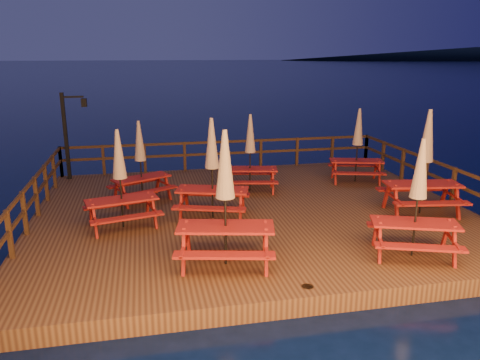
{
  "coord_description": "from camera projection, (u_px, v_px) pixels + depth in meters",
  "views": [
    {
      "loc": [
        -2.9,
        -12.24,
        4.74
      ],
      "look_at": [
        -0.24,
        0.6,
        1.12
      ],
      "focal_mm": 35.0,
      "sensor_mm": 36.0,
      "label": 1
    }
  ],
  "objects": [
    {
      "name": "picnic_table_0",
      "position": [
        140.0,
        160.0,
        13.76
      ],
      "size": [
        2.12,
        1.99,
        2.41
      ],
      "rotation": [
        0.0,
        0.0,
        0.46
      ],
      "color": "maroon",
      "rests_on": "deck"
    },
    {
      "name": "picnic_table_7",
      "position": [
        212.0,
        167.0,
        12.25
      ],
      "size": [
        2.26,
        2.04,
        2.7
      ],
      "rotation": [
        0.0,
        0.0,
        -0.3
      ],
      "color": "maroon",
      "rests_on": "deck"
    },
    {
      "name": "picnic_table_6",
      "position": [
        225.0,
        197.0,
        9.49
      ],
      "size": [
        2.31,
        2.03,
        2.86
      ],
      "rotation": [
        0.0,
        0.0,
        -0.22
      ],
      "color": "maroon",
      "rests_on": "deck"
    },
    {
      "name": "deck_piles",
      "position": [
        252.0,
        232.0,
        13.46
      ],
      "size": [
        11.44,
        9.44,
        1.4
      ],
      "color": "#371A11",
      "rests_on": "ground"
    },
    {
      "name": "picnic_table_3",
      "position": [
        250.0,
        152.0,
        14.75
      ],
      "size": [
        1.97,
        1.73,
        2.46
      ],
      "rotation": [
        0.0,
        0.0,
        -0.21
      ],
      "color": "maroon",
      "rests_on": "deck"
    },
    {
      "name": "picnic_table_1",
      "position": [
        120.0,
        178.0,
        11.62
      ],
      "size": [
        2.06,
        1.83,
        2.52
      ],
      "rotation": [
        0.0,
        0.0,
        0.24
      ],
      "color": "maroon",
      "rests_on": "deck"
    },
    {
      "name": "picnic_table_5",
      "position": [
        418.0,
        197.0,
        9.93
      ],
      "size": [
        2.22,
        2.02,
        2.61
      ],
      "rotation": [
        0.0,
        0.0,
        -0.34
      ],
      "color": "maroon",
      "rests_on": "deck"
    },
    {
      "name": "picnic_table_4",
      "position": [
        357.0,
        144.0,
        15.78
      ],
      "size": [
        2.08,
        1.86,
        2.51
      ],
      "rotation": [
        0.0,
        0.0,
        -0.27
      ],
      "color": "maroon",
      "rests_on": "deck"
    },
    {
      "name": "ground",
      "position": [
        252.0,
        223.0,
        13.38
      ],
      "size": [
        500.0,
        500.0,
        0.0
      ],
      "primitive_type": "plane",
      "color": "black",
      "rests_on": "ground"
    },
    {
      "name": "headland_right",
      "position": [
        477.0,
        53.0,
        265.75
      ],
      "size": [
        230.4,
        86.4,
        7.0
      ],
      "primitive_type": "ellipsoid",
      "color": "black",
      "rests_on": "ground"
    },
    {
      "name": "picnic_table_2",
      "position": [
        425.0,
        161.0,
        12.58
      ],
      "size": [
        2.24,
        1.94,
        2.88
      ],
      "rotation": [
        0.0,
        0.0,
        -0.15
      ],
      "color": "maroon",
      "rests_on": "deck"
    },
    {
      "name": "lamp_post",
      "position": [
        70.0,
        128.0,
        16.04
      ],
      "size": [
        0.85,
        0.18,
        3.0
      ],
      "color": "black",
      "rests_on": "deck"
    },
    {
      "name": "deck",
      "position": [
        252.0,
        216.0,
        13.33
      ],
      "size": [
        12.0,
        10.0,
        0.4
      ],
      "primitive_type": "cube",
      "color": "#452716",
      "rests_on": "ground"
    },
    {
      "name": "railing",
      "position": [
        240.0,
        169.0,
        14.75
      ],
      "size": [
        11.8,
        9.75,
        1.1
      ],
      "color": "#371A11",
      "rests_on": "deck"
    }
  ]
}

